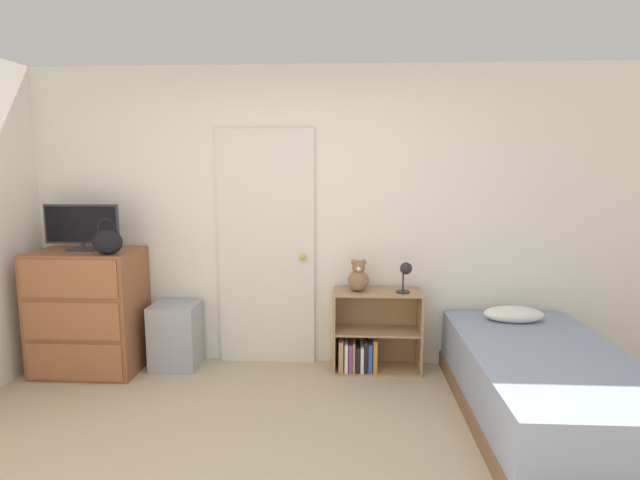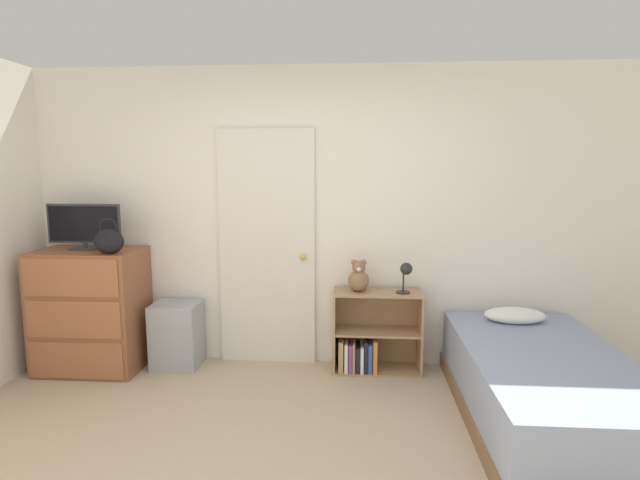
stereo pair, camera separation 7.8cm
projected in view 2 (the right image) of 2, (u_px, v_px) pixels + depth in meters
wall_back at (306, 218)px, 4.30m from camera, size 10.00×0.06×2.55m
door_closed at (267, 248)px, 4.31m from camera, size 0.83×0.09×2.03m
dresser at (91, 310)px, 4.21m from camera, size 0.84×0.56×1.03m
tv at (84, 226)px, 4.14m from camera, size 0.62×0.16×0.38m
handbag at (109, 241)px, 3.93m from camera, size 0.24×0.13×0.29m
storage_bin at (177, 335)px, 4.30m from camera, size 0.39×0.35×0.56m
bookshelf at (369, 340)px, 4.21m from camera, size 0.73×0.31×0.69m
teddy_bear at (359, 278)px, 4.14m from camera, size 0.18×0.18×0.27m
desk_lamp at (406, 272)px, 4.06m from camera, size 0.13×0.12×0.26m
bed at (545, 388)px, 3.32m from camera, size 1.05×1.96×0.60m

